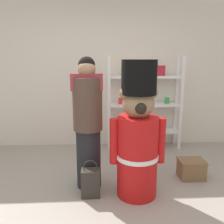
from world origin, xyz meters
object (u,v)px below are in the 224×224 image
Objects in this scene: person_shopper at (88,123)px; display_crate at (191,169)px; merchandise_shelf at (144,102)px; shopping_bag at (91,183)px; teddy_bear_guard at (138,136)px.

person_shopper reaches higher than display_crate.
merchandise_shelf reaches higher than display_crate.
person_shopper is at bearing -174.73° from display_crate.
merchandise_shelf is at bearing 60.89° from shopping_bag.
shopping_bag is at bearing -83.28° from person_shopper.
merchandise_shelf is at bearing 109.86° from display_crate.
display_crate is at bearing 5.27° from person_shopper.
person_shopper reaches higher than teddy_bear_guard.
teddy_bear_guard reaches higher than shopping_bag.
shopping_bag reaches higher than display_crate.
teddy_bear_guard is 0.98× the size of person_shopper.
person_shopper is (-0.58, 0.24, 0.10)m from teddy_bear_guard.
shopping_bag is (-0.55, -0.02, -0.57)m from teddy_bear_guard.
merchandise_shelf is 1.67m from person_shopper.
shopping_bag is 1.32× the size of display_crate.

